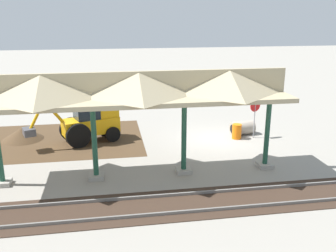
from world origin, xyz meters
TOP-DOWN VIEW (x-y plane):
  - ground_plane at (0.00, 0.00)m, footprint 120.00×120.00m
  - dirt_work_zone at (9.50, -1.37)m, footprint 10.10×7.00m
  - platform_canopy at (5.02, 4.47)m, footprint 13.47×3.20m
  - rail_tracks at (0.00, 7.52)m, footprint 60.00×2.58m
  - stop_sign at (-2.28, 0.04)m, footprint 0.72×0.30m
  - backhoe at (7.59, -0.83)m, footprint 5.38×2.92m
  - dirt_mound at (11.54, -1.87)m, footprint 4.91×4.91m
  - concrete_pipe at (-1.83, -0.66)m, footprint 1.58×1.11m
  - traffic_barrel at (-1.21, 0.06)m, footprint 0.56×0.56m

SIDE VIEW (x-z plane):
  - ground_plane at x=0.00m, z-range 0.00..0.00m
  - dirt_mound at x=11.54m, z-range -0.74..0.74m
  - dirt_work_zone at x=9.50m, z-range 0.00..0.01m
  - rail_tracks at x=0.00m, z-range -0.05..0.10m
  - concrete_pipe at x=-1.83m, z-range 0.00..0.85m
  - traffic_barrel at x=-1.21m, z-range 0.00..0.90m
  - backhoe at x=7.59m, z-range -0.15..2.67m
  - stop_sign at x=-2.28m, z-range 0.53..2.93m
  - platform_canopy at x=5.02m, z-range 1.72..6.62m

